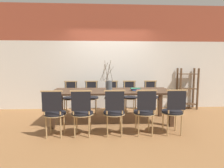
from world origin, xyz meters
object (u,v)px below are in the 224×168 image
chair_near_center (114,111)px  book_stack (135,89)px  vase_centerpiece (109,85)px  shelving_rack (187,89)px  chair_far_center (112,95)px  dining_table (112,94)px

chair_near_center → book_stack: chair_near_center is taller
vase_centerpiece → shelving_rack: 2.77m
shelving_rack → vase_centerpiece: bearing=-154.3°
chair_far_center → book_stack: bearing=120.7°
dining_table → chair_near_center: chair_near_center is taller
chair_far_center → vase_centerpiece: (-0.11, -0.88, 0.40)m
dining_table → shelving_rack: size_ratio=2.22×
chair_near_center → vase_centerpiece: vase_centerpiece is taller
book_stack → shelving_rack: shelving_rack is taller
book_stack → dining_table: bearing=176.4°
chair_far_center → vase_centerpiece: size_ratio=1.28×
chair_near_center → shelving_rack: size_ratio=0.72×
dining_table → vase_centerpiece: (-0.07, -0.03, 0.22)m
shelving_rack → chair_near_center: bearing=-140.1°
shelving_rack → chair_far_center: bearing=-172.4°
chair_far_center → vase_centerpiece: 0.97m
chair_far_center → chair_near_center: bearing=88.9°
dining_table → chair_far_center: 0.87m
chair_near_center → shelving_rack: (2.41, 2.02, 0.14)m
dining_table → chair_far_center: chair_far_center is taller
vase_centerpiece → shelving_rack: bearing=25.7°
chair_far_center → book_stack: chair_far_center is taller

